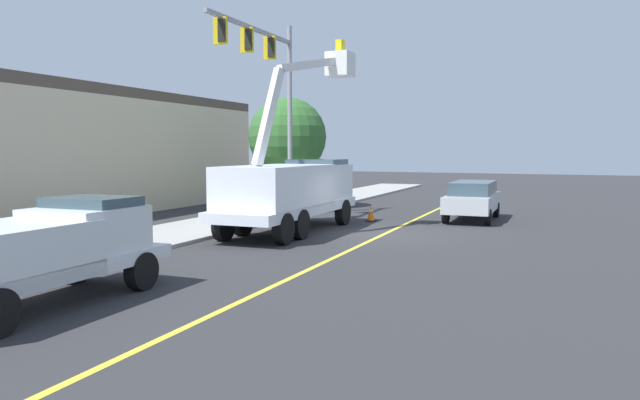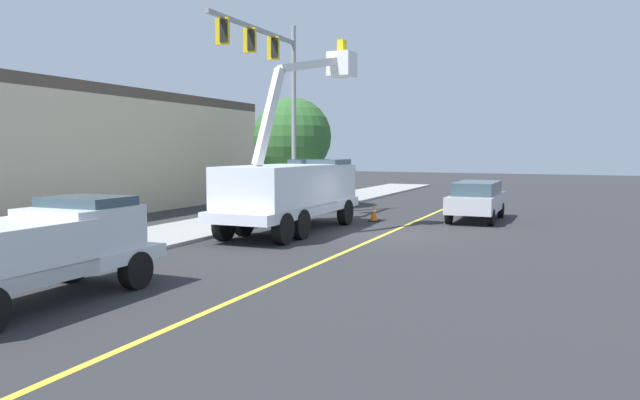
% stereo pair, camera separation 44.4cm
% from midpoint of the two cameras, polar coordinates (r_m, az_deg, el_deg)
% --- Properties ---
extents(ground, '(120.00, 120.00, 0.00)m').
position_cam_midpoint_polar(ground, '(21.99, 5.48, -3.28)').
color(ground, '#2D2D30').
extents(sidewalk_far_side, '(60.10, 6.03, 0.12)m').
position_cam_midpoint_polar(sidewalk_far_side, '(24.90, -10.24, -2.25)').
color(sidewalk_far_side, '#9E9E99').
rests_on(sidewalk_far_side, ground).
extents(lane_centre_stripe, '(49.97, 2.19, 0.01)m').
position_cam_midpoint_polar(lane_centre_stripe, '(21.99, 5.48, -3.27)').
color(lane_centre_stripe, yellow).
rests_on(lane_centre_stripe, ground).
extents(utility_bucket_truck, '(8.29, 3.36, 7.20)m').
position_cam_midpoint_polar(utility_bucket_truck, '(22.56, -3.30, 1.08)').
color(utility_bucket_truck, white).
rests_on(utility_bucket_truck, ground).
extents(service_pickup_truck, '(5.68, 2.37, 2.06)m').
position_cam_midpoint_polar(service_pickup_truck, '(13.11, -26.02, -4.30)').
color(service_pickup_truck, silver).
rests_on(service_pickup_truck, ground).
extents(passing_minivan, '(4.87, 2.11, 1.69)m').
position_cam_midpoint_polar(passing_minivan, '(27.08, 13.83, 0.19)').
color(passing_minivan, silver).
rests_on(passing_minivan, ground).
extents(traffic_cone_mid_front, '(0.40, 0.40, 0.73)m').
position_cam_midpoint_polar(traffic_cone_mid_front, '(26.03, 4.36, -1.22)').
color(traffic_cone_mid_front, black).
rests_on(traffic_cone_mid_front, ground).
extents(traffic_signal_mast, '(7.24, 0.73, 8.84)m').
position_cam_midpoint_polar(traffic_signal_mast, '(26.77, -5.37, 11.58)').
color(traffic_signal_mast, gray).
rests_on(traffic_signal_mast, ground).
extents(commercial_building_backdrop, '(22.43, 9.20, 6.01)m').
position_cam_midpoint_polar(commercial_building_backdrop, '(32.80, -23.09, 4.28)').
color(commercial_building_backdrop, beige).
rests_on(commercial_building_backdrop, ground).
extents(street_tree_right, '(4.13, 4.13, 5.83)m').
position_cam_midpoint_polar(street_tree_right, '(31.88, -3.51, 6.01)').
color(street_tree_right, brown).
rests_on(street_tree_right, ground).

